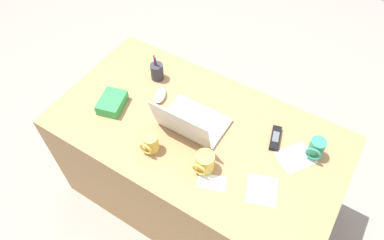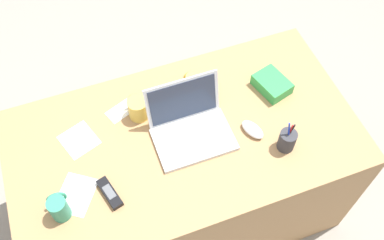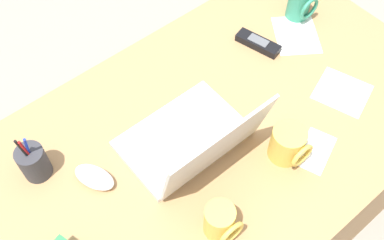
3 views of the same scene
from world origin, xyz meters
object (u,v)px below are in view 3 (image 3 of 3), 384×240
Objects in this scene: laptop at (193,141)px; coffee_mug_tall at (220,222)px; computer_mouse at (94,177)px; coffee_mug_spare at (288,144)px; cordless_phone at (258,43)px; coffee_mug_white at (300,4)px; pen_holder at (34,162)px.

laptop reaches higher than coffee_mug_tall.
computer_mouse is at bearing -62.42° from coffee_mug_tall.
coffee_mug_spare is 0.68× the size of cordless_phone.
laptop is at bearing -113.87° from coffee_mug_tall.
pen_holder is at bearing -1.96° from coffee_mug_white.
computer_mouse is at bearing 5.62° from coffee_mug_white.
pen_holder reaches higher than coffee_mug_spare.
coffee_mug_white is at bearing -140.34° from coffee_mug_spare.
coffee_mug_spare is 0.61× the size of pen_holder.
laptop is 3.25× the size of coffee_mug_spare.
laptop is 3.35× the size of coffee_mug_tall.
laptop is 0.61m from coffee_mug_white.
computer_mouse is 0.76× the size of cordless_phone.
pen_holder is (0.35, -0.20, 0.00)m from laptop.
coffee_mug_tall is at bearing 66.13° from laptop.
computer_mouse is 1.04× the size of coffee_mug_white.
coffee_mug_spare is (-0.27, -0.05, 0.00)m from coffee_mug_tall.
laptop is 0.23m from coffee_mug_tall.
coffee_mug_white is 1.11× the size of coffee_mug_tall.
coffee_mug_spare reaches higher than cordless_phone.
laptop is at bearing 149.73° from pen_holder.
laptop reaches higher than pen_holder.
coffee_mug_tall is 0.59× the size of pen_holder.
pen_holder is (0.53, -0.37, 0.00)m from coffee_mug_spare.
coffee_mug_spare is (-0.43, 0.26, 0.03)m from computer_mouse.
coffee_mug_spare is at bearing -170.57° from coffee_mug_tall.
coffee_mug_spare is at bearing 126.88° from computer_mouse.
coffee_mug_spare is 0.39m from cordless_phone.
cordless_phone is (-0.49, -0.37, -0.04)m from coffee_mug_tall.
cordless_phone is 0.75m from pen_holder.
coffee_mug_tall is 0.28m from coffee_mug_spare.
coffee_mug_white is at bearing -176.50° from cordless_phone.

